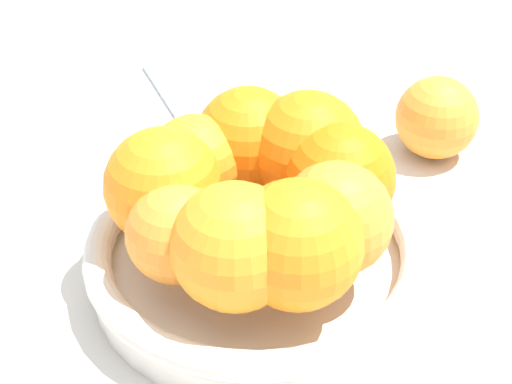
# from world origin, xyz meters

# --- Properties ---
(ground_plane) EXTENTS (4.00, 4.00, 0.00)m
(ground_plane) POSITION_xyz_m (0.00, 0.00, 0.00)
(ground_plane) COLOR beige
(fruit_bowl) EXTENTS (0.24, 0.24, 0.04)m
(fruit_bowl) POSITION_xyz_m (0.00, 0.00, 0.02)
(fruit_bowl) COLOR silver
(fruit_bowl) RESTS_ON ground_plane
(orange_pile) EXTENTS (0.19, 0.19, 0.08)m
(orange_pile) POSITION_xyz_m (0.00, 0.00, 0.08)
(orange_pile) COLOR orange
(orange_pile) RESTS_ON fruit_bowl
(stray_orange) EXTENTS (0.07, 0.07, 0.07)m
(stray_orange) POSITION_xyz_m (-0.01, 0.22, 0.04)
(stray_orange) COLOR orange
(stray_orange) RESTS_ON ground_plane
(napkin_folded) EXTENTS (0.16, 0.16, 0.01)m
(napkin_folded) POSITION_xyz_m (-0.22, 0.18, 0.00)
(napkin_folded) COLOR silver
(napkin_folded) RESTS_ON ground_plane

